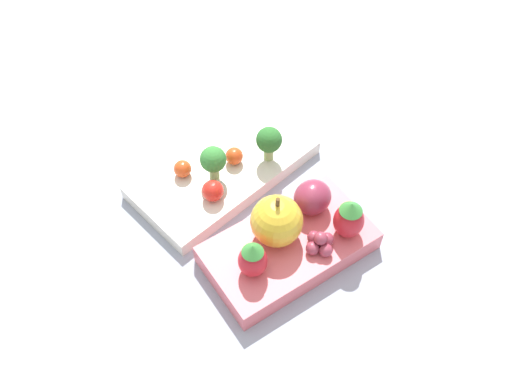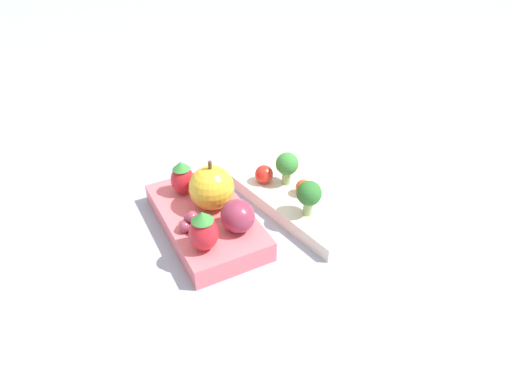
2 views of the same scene
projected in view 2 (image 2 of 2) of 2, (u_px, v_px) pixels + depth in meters
name	position (u px, v px, depth m)	size (l,w,h in m)	color
ground_plane	(252.00, 213.00, 0.62)	(4.00, 4.00, 0.00)	#939EB2
bento_box_savoury	(300.00, 194.00, 0.64)	(0.24, 0.15, 0.02)	silver
bento_box_fruit	(208.00, 223.00, 0.58)	(0.19, 0.11, 0.03)	#DB6670
broccoli_floret_0	(287.00, 165.00, 0.63)	(0.03, 0.03, 0.05)	#93B770
broccoli_floret_1	(309.00, 194.00, 0.57)	(0.03, 0.03, 0.05)	#93B770
cherry_tomato_0	(264.00, 174.00, 0.64)	(0.03, 0.03, 0.03)	red
cherry_tomato_1	(290.00, 162.00, 0.67)	(0.02, 0.02, 0.02)	#DB4C1E
cherry_tomato_2	(303.00, 188.00, 0.62)	(0.02, 0.02, 0.02)	#DB4C1E
apple	(212.00, 188.00, 0.57)	(0.06, 0.06, 0.07)	gold
strawberry_0	(182.00, 178.00, 0.60)	(0.03, 0.03, 0.05)	red
strawberry_1	(203.00, 231.00, 0.51)	(0.03, 0.03, 0.05)	red
plum	(238.00, 216.00, 0.54)	(0.04, 0.04, 0.04)	#892D47
grape_cluster	(193.00, 222.00, 0.55)	(0.04, 0.04, 0.03)	#93384C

